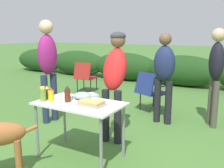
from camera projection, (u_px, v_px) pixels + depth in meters
The scene contains 18 objects.
ground_plane at pixel (81, 157), 3.28m from camera, with size 60.00×60.00×0.00m, color #477533.
shrub_hedge at pixel (183, 71), 7.60m from camera, with size 14.40×0.90×0.93m.
folding_table at pixel (79, 108), 3.15m from camera, with size 1.10×0.64×0.74m.
food_tray at pixel (91, 103), 3.02m from camera, with size 0.33×0.22×0.06m.
plate_stack at pixel (65, 97), 3.31m from camera, with size 0.23×0.23×0.05m, color white.
mixing_bowl at pixel (82, 96), 3.31m from camera, with size 0.23×0.23×0.09m, color #99B2CC.
paper_cup_stack at pixel (58, 99), 3.07m from camera, with size 0.08×0.08×0.11m, color white.
relish_jar at pixel (43, 94), 3.19m from camera, with size 0.08×0.08×0.19m.
mustard_bottle at pixel (51, 94), 3.20m from camera, with size 0.07×0.07×0.18m.
bbq_sauce_bottle at pixel (67, 94), 3.15m from camera, with size 0.08×0.08×0.21m.
beer_bottle at pixel (47, 93), 3.30m from camera, with size 0.07×0.07×0.18m.
standing_person_in_dark_puffer at pixel (115, 73), 3.64m from camera, with size 0.40×0.51×1.62m.
standing_person_in_gray_fleece at pixel (48, 61), 4.38m from camera, with size 0.32×0.41×1.82m.
standing_person_in_olive_jacket at pixel (164, 70), 4.35m from camera, with size 0.40×0.30×1.60m.
standing_person_in_red_jacket at pixel (216, 67), 4.18m from camera, with size 0.36×0.39×1.68m.
camp_chair_green_behind_table at pixel (85, 75), 6.75m from camera, with size 0.56×0.66×0.83m.
camp_chair_near_hedge at pixel (151, 90), 5.07m from camera, with size 0.65×0.72×0.83m.
cooler_box at pixel (85, 102), 5.22m from camera, with size 0.52×0.58×0.34m.
Camera 1 is at (1.86, -2.42, 1.60)m, focal length 40.00 mm.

